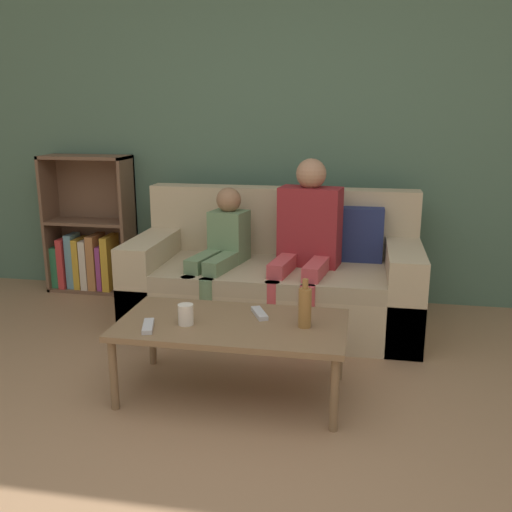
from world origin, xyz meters
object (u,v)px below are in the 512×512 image
Objects in this scene: person_adult at (307,234)px; person_child at (220,251)px; coffee_table at (232,329)px; tv_remote_1 at (148,326)px; bottle at (305,307)px; cup_near at (186,314)px; couch at (276,281)px; tv_remote_0 at (259,313)px; bookshelf at (90,241)px.

person_child is (-0.56, -0.05, -0.12)m from person_adult.
coffee_table is 1.03m from person_adult.
bottle is at bearing -4.44° from tv_remote_1.
bottle reaches higher than cup_near.
couch reaches higher than bottle.
bottle reaches higher than tv_remote_0.
bookshelf is 2.12m from coffee_table.
person_child is (-0.35, -0.14, 0.23)m from couch.
bookshelf reaches higher than person_child.
person_adult is at bearing 42.92° from tv_remote_1.
bookshelf is (-1.57, 0.47, 0.11)m from couch.
bottle is at bearing -74.02° from couch.
person_adult is 0.96m from bottle.
bottle is at bearing -50.61° from tv_remote_0.
tv_remote_1 is (-0.50, -0.27, 0.00)m from tv_remote_0.
bottle is (1.86, -1.50, 0.09)m from bookshelf.
person_adult reaches higher than bottle.
bookshelf is at bearing 114.30° from tv_remote_0.
bookshelf is 1.36m from person_child.
coffee_table is at bearing -179.46° from bottle.
tv_remote_0 is 0.28m from bottle.
tv_remote_1 is (-0.16, -0.09, -0.04)m from cup_near.
tv_remote_0 is (1.62, -1.38, 0.00)m from bookshelf.
bookshelf reaches higher than coffee_table.
cup_near reaches higher than tv_remote_0.
cup_near is at bearing -106.81° from person_adult.
bottle is (0.24, -0.12, 0.09)m from tv_remote_0.
person_adult reaches higher than tv_remote_1.
tv_remote_0 is at bearing -50.57° from person_child.
bookshelf is at bearing 129.35° from cup_near.
coffee_table is (1.50, -1.50, -0.05)m from bookshelf.
person_adult is 4.59× the size of bottle.
person_adult is 0.57m from person_child.
bookshelf is 0.94× the size of coffee_table.
cup_near is at bearing -50.65° from bookshelf.
person_adult is 1.15m from cup_near.
couch is 1.27m from tv_remote_1.
tv_remote_1 is 0.73× the size of bottle.
cup_near is 0.38m from tv_remote_0.
tv_remote_1 is at bearing -82.90° from person_child.
coffee_table is 0.24m from cup_near.
bookshelf is 4.41× the size of bottle.
tv_remote_0 is (0.33, 0.19, -0.04)m from cup_near.
couch is 10.77× the size of tv_remote_0.
cup_near is (1.29, -1.57, 0.04)m from bookshelf.
couch is 1.76× the size of bookshelf.
bookshelf is at bearing 141.22° from bottle.
bookshelf is at bearing 171.45° from person_adult.
coffee_table is 0.38m from bottle.
person_child is at bearing -26.29° from bookshelf.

